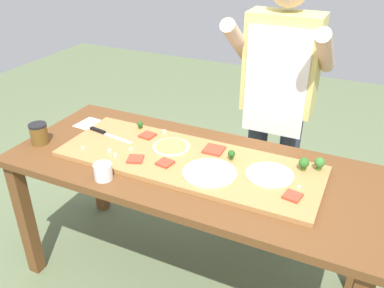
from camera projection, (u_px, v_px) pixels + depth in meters
ground_plane at (190, 277)px, 2.42m from camera, size 8.00×8.00×0.00m
prep_table at (190, 180)px, 2.09m from camera, size 1.87×0.79×0.79m
cutting_board at (188, 161)px, 2.04m from camera, size 1.33×0.47×0.02m
chefs_knife at (105, 133)px, 2.27m from camera, size 0.31×0.07×0.02m
pizza_whole_white_garlic at (270, 175)px, 1.90m from camera, size 0.23×0.23×0.02m
pizza_whole_cheese_artichoke at (210, 173)px, 1.91m from camera, size 0.26×0.26×0.02m
pizza_whole_pesto_green at (171, 147)px, 2.13m from camera, size 0.20×0.20×0.02m
pizza_slice_near_right at (147, 135)px, 2.25m from camera, size 0.08×0.08×0.01m
pizza_slice_far_right at (165, 163)px, 1.99m from camera, size 0.08×0.08×0.01m
pizza_slice_far_left at (135, 159)px, 2.03m from camera, size 0.10×0.10×0.01m
pizza_slice_near_left at (214, 150)px, 2.11m from camera, size 0.10×0.10×0.01m
pizza_slice_center at (293, 196)px, 1.75m from camera, size 0.08×0.08×0.01m
broccoli_floret_front_right at (140, 124)px, 2.32m from camera, size 0.03×0.03×0.05m
broccoli_floret_back_right at (304, 163)px, 1.93m from camera, size 0.05×0.05×0.07m
broccoli_floret_center_left at (320, 163)px, 1.93m from camera, size 0.05×0.05×0.07m
broccoli_floret_center_right at (231, 154)px, 2.02m from camera, size 0.04×0.04×0.05m
cheese_crumble_a at (131, 149)px, 2.11m from camera, size 0.02×0.02×0.01m
cheese_crumble_b at (110, 151)px, 2.09m from camera, size 0.02×0.02×0.02m
cheese_crumble_c at (164, 132)px, 2.28m from camera, size 0.03×0.03×0.02m
cheese_crumble_d at (115, 155)px, 2.06m from camera, size 0.02×0.02×0.01m
cheese_crumble_e at (299, 187)px, 1.81m from camera, size 0.02×0.02×0.01m
cheese_crumble_f at (83, 148)px, 2.12m from camera, size 0.01×0.01×0.01m
flour_cup at (103, 172)px, 1.91m from camera, size 0.09×0.09×0.08m
sauce_jar at (39, 134)px, 2.21m from camera, size 0.10×0.10×0.11m
recipe_note at (88, 124)px, 2.45m from camera, size 0.13×0.16×0.00m
cook_center at (278, 94)px, 2.32m from camera, size 0.54×0.39×1.67m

